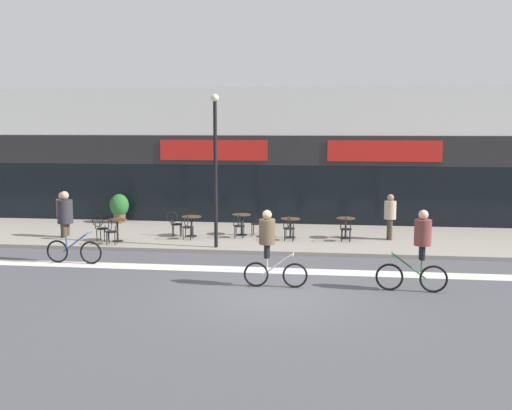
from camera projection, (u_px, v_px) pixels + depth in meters
ground_plane at (273, 295)px, 14.71m from camera, size 120.00×120.00×0.00m
sidewalk_slab at (292, 238)px, 21.83m from camera, size 40.00×5.50×0.12m
storefront_facade at (300, 156)px, 26.10m from camera, size 40.00×4.06×5.66m
bike_lane_stripe at (281, 271)px, 17.11m from camera, size 36.00×0.70×0.01m
bistro_table_0 at (117, 226)px, 20.77m from camera, size 0.67×0.67×0.77m
bistro_table_1 at (192, 222)px, 21.69m from camera, size 0.71×0.71×0.74m
bistro_table_2 at (242, 220)px, 21.94m from camera, size 0.68×0.68×0.78m
bistro_table_3 at (290, 224)px, 21.43m from camera, size 0.69×0.69×0.70m
bistro_table_4 at (346, 224)px, 21.28m from camera, size 0.66×0.66×0.74m
cafe_chair_0_near at (111, 230)px, 20.16m from camera, size 0.44×0.59×0.90m
cafe_chair_0_side at (100, 226)px, 20.86m from camera, size 0.59×0.43×0.90m
cafe_chair_1_near at (187, 225)px, 21.08m from camera, size 0.43×0.59×0.90m
cafe_chair_1_side at (175, 222)px, 21.76m from camera, size 0.60×0.45×0.90m
cafe_chair_2_near at (239, 224)px, 21.33m from camera, size 0.40×0.58×0.90m
cafe_chair_2_side at (258, 222)px, 21.86m from camera, size 0.59×0.43×0.90m
cafe_chair_3_near at (289, 226)px, 20.82m from camera, size 0.43×0.59×0.90m
cafe_chair_4_near at (346, 227)px, 20.67m from camera, size 0.44×0.59×0.90m
planter_pot at (119, 207)px, 24.72m from camera, size 0.78×0.78×1.20m
lamp_post at (215, 160)px, 19.45m from camera, size 0.26×0.26×5.01m
cyclist_0 at (269, 243)px, 15.26m from camera, size 1.65×0.48×2.00m
cyclist_1 at (67, 221)px, 17.91m from camera, size 1.77×0.51×2.19m
cyclist_2 at (420, 246)px, 14.81m from camera, size 1.77×0.50×2.07m
pedestrian_near_end at (63, 211)px, 21.50m from camera, size 0.49×0.49×1.63m
pedestrian_far_end at (390, 213)px, 21.04m from camera, size 0.51×0.51×1.61m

